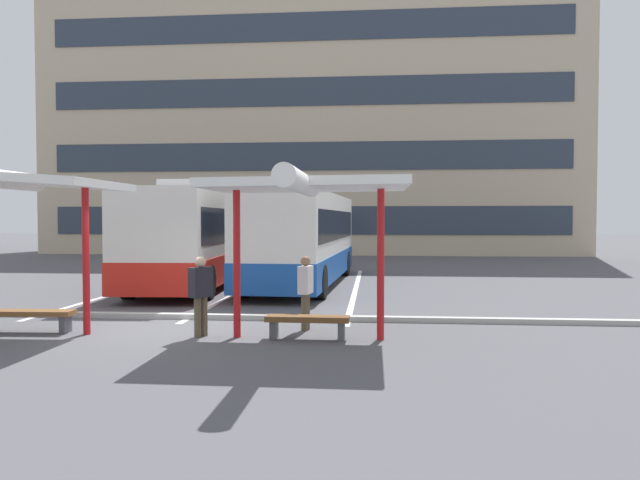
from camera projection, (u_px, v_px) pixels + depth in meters
ground_plane at (170, 329)px, 12.69m from camera, size 160.00×160.00×0.00m
terminal_building at (314, 109)px, 42.85m from camera, size 35.33×10.54×22.88m
coach_bus_0 at (200, 238)px, 21.14m from camera, size 3.10×11.14×3.54m
coach_bus_1 at (303, 239)px, 21.03m from camera, size 3.02×10.71×3.50m
lane_stripe_0 at (139, 287)px, 20.55m from camera, size 0.16×14.00×0.01m
lane_stripe_1 at (246, 288)px, 20.22m from camera, size 0.16×14.00×0.01m
lane_stripe_2 at (356, 289)px, 19.90m from camera, size 0.16×14.00×0.01m
waiting_shelter_0 at (13, 184)px, 11.84m from camera, size 3.68×4.45×3.29m
bench_0 at (26, 316)px, 12.30m from camera, size 1.96×0.50×0.45m
waiting_shelter_1 at (306, 188)px, 11.30m from camera, size 3.79×4.53×3.11m
bench_1 at (307, 322)px, 11.57m from camera, size 1.62×0.45×0.45m
platform_kerb at (188, 316)px, 13.96m from camera, size 44.00×0.24×0.12m
waiting_passenger_0 at (201, 291)px, 11.84m from camera, size 0.43×0.50×1.58m
waiting_passenger_1 at (306, 288)px, 12.52m from camera, size 0.29×0.48×1.55m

